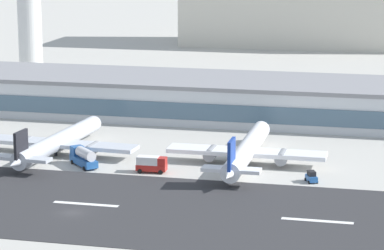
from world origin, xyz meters
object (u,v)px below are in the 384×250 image
(airliner_black_tail_gate_0, at_px, (56,143))
(service_box_truck_1, at_px, (152,164))
(service_baggage_tug_0, at_px, (311,177))
(terminal_building, at_px, (200,97))
(airliner_navy_tail_gate_1, at_px, (246,152))
(service_fuel_truck_2, at_px, (84,157))

(airliner_black_tail_gate_0, relative_size, service_box_truck_1, 6.92)
(airliner_black_tail_gate_0, xyz_separation_m, service_baggage_tug_0, (55.18, -8.08, -1.75))
(terminal_building, height_order, service_baggage_tug_0, terminal_building)
(service_box_truck_1, bearing_deg, airliner_navy_tail_gate_1, 26.95)
(terminal_building, relative_size, service_box_truck_1, 25.08)
(terminal_building, distance_m, service_baggage_tug_0, 65.45)
(airliner_navy_tail_gate_1, height_order, service_baggage_tug_0, airliner_navy_tail_gate_1)
(service_baggage_tug_0, xyz_separation_m, service_box_truck_1, (-31.72, -0.20, 0.74))
(service_baggage_tug_0, relative_size, service_box_truck_1, 0.59)
(service_box_truck_1, xyz_separation_m, service_fuel_truck_2, (-14.70, 1.18, 0.24))
(airliner_navy_tail_gate_1, distance_m, service_baggage_tug_0, 17.28)
(airliner_navy_tail_gate_1, bearing_deg, service_baggage_tug_0, -123.19)
(airliner_navy_tail_gate_1, relative_size, service_baggage_tug_0, 12.29)
(service_box_truck_1, distance_m, service_fuel_truck_2, 14.75)
(terminal_building, distance_m, service_fuel_truck_2, 55.97)
(airliner_black_tail_gate_0, distance_m, airliner_navy_tail_gate_1, 40.81)
(terminal_building, bearing_deg, service_baggage_tug_0, -58.25)
(service_fuel_truck_2, bearing_deg, airliner_black_tail_gate_0, 6.90)
(airliner_navy_tail_gate_1, bearing_deg, airliner_black_tail_gate_0, 91.71)
(airliner_black_tail_gate_0, bearing_deg, airliner_navy_tail_gate_1, -83.92)
(terminal_building, xyz_separation_m, service_box_truck_1, (2.66, -55.75, -3.25))
(service_box_truck_1, relative_size, service_fuel_truck_2, 0.77)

